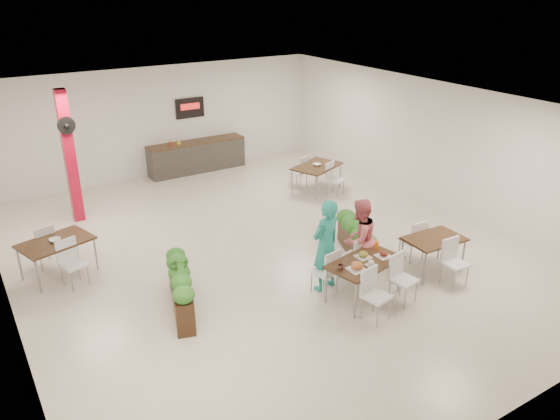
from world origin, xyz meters
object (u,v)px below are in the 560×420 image
(planter_right, at_px, (355,235))
(side_table_b, at_px, (317,169))
(main_table, at_px, (364,267))
(planter_left, at_px, (180,283))
(diner_man, at_px, (326,245))
(red_column, at_px, (70,156))
(diner_woman, at_px, (359,239))
(side_table_c, at_px, (434,244))
(service_counter, at_px, (197,156))
(side_table_a, at_px, (56,246))

(planter_right, bearing_deg, side_table_b, 66.58)
(main_table, relative_size, planter_left, 0.98)
(diner_man, distance_m, planter_right, 1.59)
(red_column, height_order, main_table, red_column)
(main_table, height_order, diner_woman, diner_woman)
(side_table_b, xyz_separation_m, side_table_c, (-0.68, -4.93, -0.02))
(red_column, height_order, service_counter, red_column)
(service_counter, xyz_separation_m, side_table_a, (-4.98, -4.46, 0.15))
(planter_left, distance_m, side_table_c, 5.00)
(diner_woman, xyz_separation_m, planter_right, (0.54, 0.74, -0.34))
(diner_woman, bearing_deg, side_table_c, 144.32)
(service_counter, height_order, side_table_c, service_counter)
(red_column, xyz_separation_m, diner_woman, (4.00, -5.79, -0.82))
(red_column, distance_m, side_table_b, 6.34)
(main_table, xyz_separation_m, planter_right, (0.95, 1.40, -0.16))
(diner_man, distance_m, planter_left, 2.74)
(side_table_b, bearing_deg, planter_right, -136.04)
(red_column, distance_m, diner_man, 6.66)
(planter_right, xyz_separation_m, side_table_a, (-5.52, 2.45, 0.16))
(side_table_a, xyz_separation_m, side_table_c, (6.38, -3.83, -0.02))
(side_table_b, relative_size, side_table_c, 1.01)
(planter_right, xyz_separation_m, side_table_c, (0.86, -1.38, 0.14))
(service_counter, relative_size, diner_woman, 1.83)
(side_table_c, bearing_deg, diner_woman, 157.80)
(side_table_b, bearing_deg, side_table_a, 166.23)
(main_table, distance_m, diner_man, 0.81)
(side_table_c, bearing_deg, side_table_b, 84.49)
(side_table_a, relative_size, side_table_b, 1.01)
(diner_woman, xyz_separation_m, side_table_b, (2.08, 4.29, -0.18))
(diner_man, bearing_deg, side_table_c, 152.66)
(main_table, relative_size, planter_right, 1.11)
(planter_right, bearing_deg, main_table, -124.22)
(service_counter, height_order, diner_man, service_counter)
(red_column, relative_size, planter_left, 1.71)
(side_table_b, bearing_deg, planter_left, -170.00)
(diner_man, relative_size, diner_woman, 1.10)
(red_column, bearing_deg, side_table_b, -13.88)
(main_table, distance_m, planter_right, 1.70)
(planter_left, xyz_separation_m, side_table_c, (4.79, -1.43, 0.11))
(diner_man, xyz_separation_m, planter_right, (1.34, 0.74, -0.42))
(planter_right, distance_m, side_table_a, 6.04)
(diner_woman, relative_size, side_table_c, 1.00)
(diner_woman, bearing_deg, main_table, 46.97)
(red_column, height_order, diner_man, red_column)
(service_counter, height_order, side_table_b, service_counter)
(main_table, relative_size, side_table_c, 1.12)
(diner_man, xyz_separation_m, planter_left, (-2.59, 0.79, -0.39))
(side_table_c, bearing_deg, side_table_a, 151.34)
(service_counter, xyz_separation_m, side_table_b, (2.08, -3.37, 0.15))
(side_table_a, bearing_deg, diner_woman, -49.29)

